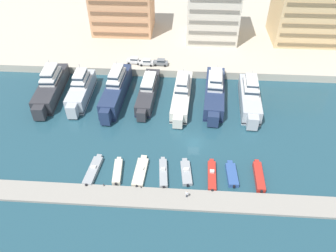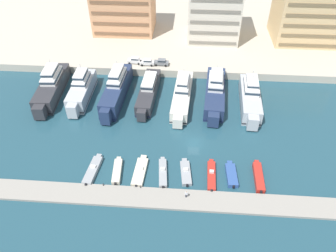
{
  "view_description": "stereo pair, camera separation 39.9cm",
  "coord_description": "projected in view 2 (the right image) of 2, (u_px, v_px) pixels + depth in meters",
  "views": [
    {
      "loc": [
        -2.27,
        -52.37,
        49.08
      ],
      "look_at": [
        -5.86,
        2.3,
        2.5
      ],
      "focal_mm": 35.0,
      "sensor_mm": 36.0,
      "label": 1
    },
    {
      "loc": [
        -1.87,
        -52.34,
        49.08
      ],
      "look_at": [
        -5.86,
        2.3,
        2.5
      ],
      "focal_mm": 35.0,
      "sensor_mm": 36.0,
      "label": 2
    }
  ],
  "objects": [
    {
      "name": "yacht_silver_mid_right",
      "position": [
        250.0,
        97.0,
        80.36
      ],
      "size": [
        5.33,
        20.02,
        8.45
      ],
      "color": "silver",
      "rests_on": "ground"
    },
    {
      "name": "pedestrian_near_edge",
      "position": [
        186.0,
        194.0,
        59.1
      ],
      "size": [
        0.58,
        0.36,
        1.58
      ],
      "color": "#282D3D",
      "rests_on": "pier_dock"
    },
    {
      "name": "yacht_ivory_center",
      "position": [
        182.0,
        94.0,
        81.98
      ],
      "size": [
        5.21,
        21.95,
        7.86
      ],
      "color": "silver",
      "rests_on": "ground"
    },
    {
      "name": "motorboat_grey_center",
      "position": [
        186.0,
        172.0,
        64.38
      ],
      "size": [
        2.53,
        7.13,
        1.22
      ],
      "color": "#9EA3A8",
      "rests_on": "ground"
    },
    {
      "name": "yacht_charcoal_center_left",
      "position": [
        148.0,
        91.0,
        83.42
      ],
      "size": [
        4.67,
        20.6,
        6.45
      ],
      "color": "#333338",
      "rests_on": "ground"
    },
    {
      "name": "pier_dock",
      "position": [
        193.0,
        200.0,
        59.44
      ],
      "size": [
        120.0,
        4.54,
        0.5
      ],
      "primitive_type": "cube",
      "color": "#9E998E",
      "rests_on": "ground"
    },
    {
      "name": "yacht_charcoal_far_left",
      "position": [
        52.0,
        86.0,
        84.1
      ],
      "size": [
        6.01,
        21.98,
        8.55
      ],
      "color": "#333338",
      "rests_on": "ground"
    },
    {
      "name": "motorboat_blue_mid_right",
      "position": [
        231.0,
        175.0,
        63.86
      ],
      "size": [
        2.22,
        6.71,
        0.95
      ],
      "color": "#33569E",
      "rests_on": "ground"
    },
    {
      "name": "car_grey_mid_left",
      "position": [
        161.0,
        62.0,
        92.16
      ],
      "size": [
        4.18,
        2.1,
        1.8
      ],
      "color": "slate",
      "rests_on": "quay_promenade"
    },
    {
      "name": "motorboat_red_right",
      "position": [
        258.0,
        177.0,
        63.38
      ],
      "size": [
        1.73,
        8.06,
        1.08
      ],
      "color": "red",
      "rests_on": "ground"
    },
    {
      "name": "apartment_block_far_left",
      "position": [
        124.0,
        4.0,
        105.44
      ],
      "size": [
        19.63,
        14.45,
        18.94
      ],
      "color": "tan",
      "rests_on": "quay_promenade"
    },
    {
      "name": "bollard_west",
      "position": [
        103.0,
        184.0,
        61.54
      ],
      "size": [
        0.2,
        0.2,
        0.61
      ],
      "color": "#2D2D33",
      "rests_on": "pier_dock"
    },
    {
      "name": "car_white_far_left",
      "position": [
        135.0,
        60.0,
        92.96
      ],
      "size": [
        4.19,
        2.11,
        1.8
      ],
      "color": "white",
      "rests_on": "quay_promenade"
    },
    {
      "name": "motorboat_cream_mid_left",
      "position": [
        140.0,
        171.0,
        64.65
      ],
      "size": [
        2.57,
        8.31,
        1.13
      ],
      "color": "beige",
      "rests_on": "ground"
    },
    {
      "name": "car_white_left",
      "position": [
        147.0,
        62.0,
        92.19
      ],
      "size": [
        4.11,
        1.94,
        1.8
      ],
      "color": "white",
      "rests_on": "quay_promenade"
    },
    {
      "name": "yacht_silver_left",
      "position": [
        81.0,
        89.0,
        82.94
      ],
      "size": [
        4.6,
        17.98,
        8.45
      ],
      "color": "silver",
      "rests_on": "ground"
    },
    {
      "name": "motorboat_red_center_right",
      "position": [
        211.0,
        175.0,
        63.8
      ],
      "size": [
        1.69,
        8.17,
        1.33
      ],
      "color": "red",
      "rests_on": "ground"
    },
    {
      "name": "bollard_west_mid",
      "position": [
        140.0,
        187.0,
        61.15
      ],
      "size": [
        0.2,
        0.2,
        0.61
      ],
      "color": "#2D2D33",
      "rests_on": "pier_dock"
    },
    {
      "name": "ground_plane",
      "position": [
        194.0,
        143.0,
        71.45
      ],
      "size": [
        400.0,
        400.0,
        0.0
      ],
      "primitive_type": "plane",
      "color": "#234C5B"
    },
    {
      "name": "motorboat_grey_center_left",
      "position": [
        163.0,
        173.0,
        64.27
      ],
      "size": [
        2.17,
        7.9,
        1.38
      ],
      "color": "#9EA3A8",
      "rests_on": "ground"
    },
    {
      "name": "yacht_navy_mid_left",
      "position": [
        116.0,
        89.0,
        82.56
      ],
      "size": [
        5.07,
        22.54,
        9.12
      ],
      "color": "navy",
      "rests_on": "ground"
    },
    {
      "name": "motorboat_grey_far_left",
      "position": [
        93.0,
        170.0,
        64.82
      ],
      "size": [
        2.52,
        8.29,
        1.28
      ],
      "color": "#9EA3A8",
      "rests_on": "ground"
    },
    {
      "name": "apartment_block_mid_left",
      "position": [
        314.0,
        5.0,
        98.78
      ],
      "size": [
        21.8,
        16.43,
        23.62
      ],
      "color": "#E0BC84",
      "rests_on": "quay_promenade"
    },
    {
      "name": "motorboat_cream_left",
      "position": [
        117.0,
        171.0,
        64.56
      ],
      "size": [
        2.07,
        7.12,
        0.97
      ],
      "color": "beige",
      "rests_on": "ground"
    },
    {
      "name": "quay_promenade",
      "position": [
        196.0,
        24.0,
        117.35
      ],
      "size": [
        180.0,
        70.0,
        2.18
      ],
      "primitive_type": "cube",
      "color": "beige",
      "rests_on": "ground"
    },
    {
      "name": "apartment_block_left",
      "position": [
        214.0,
        6.0,
        100.34
      ],
      "size": [
        15.84,
        15.92,
        21.77
      ],
      "color": "silver",
      "rests_on": "quay_promenade"
    },
    {
      "name": "yacht_navy_center_right",
      "position": [
        215.0,
        91.0,
        82.43
      ],
      "size": [
        6.08,
        22.78,
        8.28
      ],
      "color": "navy",
      "rests_on": "ground"
    }
  ]
}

